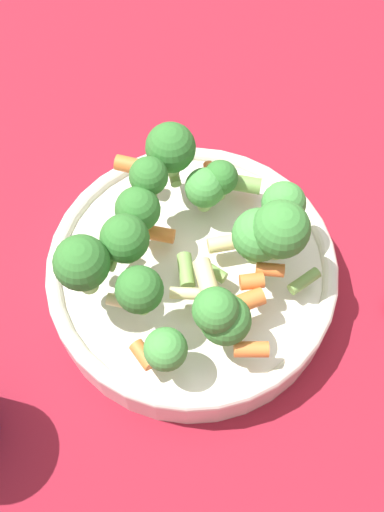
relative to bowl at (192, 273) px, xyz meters
The scene contains 3 objects.
ground_plane 0.03m from the bowl, ahead, with size 3.00×3.00×0.00m, color maroon.
bowl is the anchor object (origin of this frame).
pasta_salad 0.07m from the bowl, 89.49° to the right, with size 0.21×0.22×0.09m.
Camera 1 is at (-0.08, -0.22, 0.50)m, focal length 42.00 mm.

